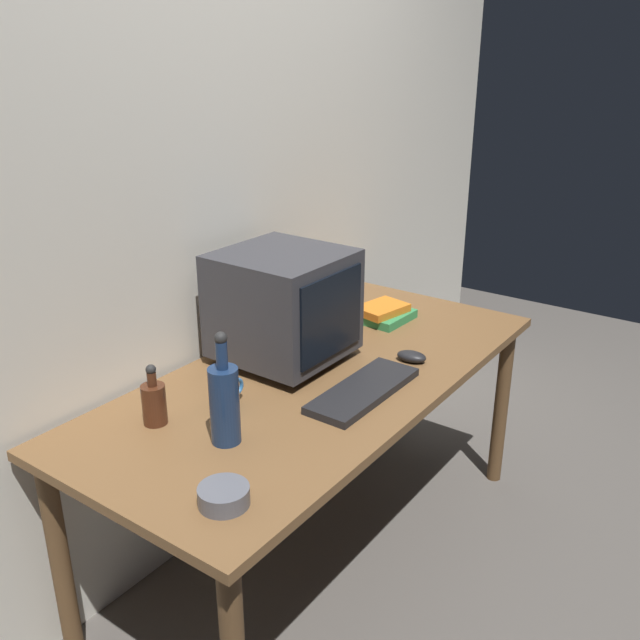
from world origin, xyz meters
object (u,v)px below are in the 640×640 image
(keyboard, at_px, (363,390))
(book_stack, at_px, (385,313))
(bottle_tall, at_px, (224,402))
(mug, at_px, (225,394))
(computer_mouse, at_px, (412,356))
(crt_monitor, at_px, (284,305))
(bottle_short, at_px, (154,402))
(cd_spindle, at_px, (224,496))

(keyboard, height_order, book_stack, book_stack)
(bottle_tall, height_order, mug, bottle_tall)
(keyboard, distance_m, book_stack, 0.61)
(computer_mouse, distance_m, book_stack, 0.37)
(computer_mouse, bearing_deg, crt_monitor, 115.01)
(bottle_tall, xyz_separation_m, mug, (0.13, 0.12, -0.07))
(crt_monitor, height_order, bottle_tall, crt_monitor)
(crt_monitor, bearing_deg, bottle_short, 176.80)
(computer_mouse, distance_m, mug, 0.66)
(computer_mouse, height_order, mug, mug)
(computer_mouse, distance_m, bottle_tall, 0.75)
(crt_monitor, distance_m, bottle_short, 0.55)
(mug, height_order, cd_spindle, mug)
(bottle_tall, bearing_deg, bottle_short, 101.11)
(bottle_tall, bearing_deg, keyboard, -19.14)
(bottle_tall, distance_m, cd_spindle, 0.29)
(bottle_short, xyz_separation_m, book_stack, (1.04, -0.12, -0.04))
(mug, bearing_deg, crt_monitor, 11.08)
(keyboard, distance_m, cd_spindle, 0.64)
(bottle_tall, xyz_separation_m, bottle_short, (-0.04, 0.23, -0.05))
(crt_monitor, relative_size, bottle_short, 2.19)
(keyboard, relative_size, bottle_tall, 1.34)
(bottle_short, bearing_deg, book_stack, -6.65)
(computer_mouse, distance_m, cd_spindle, 0.93)
(computer_mouse, xyz_separation_m, book_stack, (0.27, 0.26, 0.01))
(crt_monitor, bearing_deg, keyboard, -99.26)
(keyboard, xyz_separation_m, computer_mouse, (0.29, -0.01, 0.01))
(book_stack, bearing_deg, bottle_tall, -174.02)
(computer_mouse, relative_size, book_stack, 0.45)
(keyboard, height_order, mug, mug)
(book_stack, xyz_separation_m, cd_spindle, (-1.20, -0.29, -0.01))
(book_stack, relative_size, cd_spindle, 1.85)
(book_stack, bearing_deg, keyboard, -155.23)
(crt_monitor, bearing_deg, cd_spindle, -151.67)
(bottle_short, bearing_deg, computer_mouse, -26.42)
(computer_mouse, xyz_separation_m, mug, (-0.60, 0.28, 0.03))
(keyboard, bearing_deg, mug, 138.56)
(crt_monitor, relative_size, computer_mouse, 3.91)
(computer_mouse, relative_size, cd_spindle, 0.83)
(cd_spindle, bearing_deg, mug, 42.39)
(computer_mouse, distance_m, bottle_short, 0.86)
(crt_monitor, xyz_separation_m, mug, (-0.36, -0.07, -0.15))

